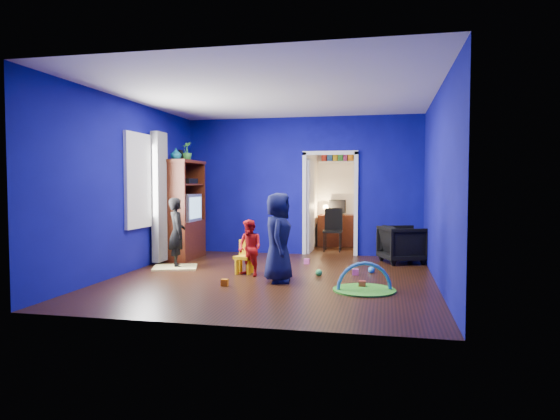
% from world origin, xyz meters
% --- Properties ---
extents(floor, '(5.00, 5.50, 0.01)m').
position_xyz_m(floor, '(0.00, 0.00, 0.00)').
color(floor, black).
rests_on(floor, ground).
extents(ceiling, '(5.00, 5.50, 0.01)m').
position_xyz_m(ceiling, '(0.00, 0.00, 2.90)').
color(ceiling, white).
rests_on(ceiling, wall_back).
extents(wall_back, '(5.00, 0.02, 2.90)m').
position_xyz_m(wall_back, '(0.00, 2.75, 1.45)').
color(wall_back, '#0A0968').
rests_on(wall_back, floor).
extents(wall_front, '(5.00, 0.02, 2.90)m').
position_xyz_m(wall_front, '(0.00, -2.75, 1.45)').
color(wall_front, '#0A0968').
rests_on(wall_front, floor).
extents(wall_left, '(0.02, 5.50, 2.90)m').
position_xyz_m(wall_left, '(-2.50, 0.00, 1.45)').
color(wall_left, '#0A0968').
rests_on(wall_left, floor).
extents(wall_right, '(0.02, 5.50, 2.90)m').
position_xyz_m(wall_right, '(2.50, 0.00, 1.45)').
color(wall_right, '#0A0968').
rests_on(wall_right, floor).
extents(alcove, '(1.00, 1.75, 2.50)m').
position_xyz_m(alcove, '(0.60, 3.62, 1.25)').
color(alcove, silver).
rests_on(alcove, floor).
extents(armchair, '(1.00, 0.99, 0.71)m').
position_xyz_m(armchair, '(2.07, 1.96, 0.35)').
color(armchair, black).
rests_on(armchair, floor).
extents(child_black, '(0.48, 0.54, 1.25)m').
position_xyz_m(child_black, '(-1.90, 0.60, 0.62)').
color(child_black, black).
rests_on(child_black, floor).
extents(child_navy, '(0.52, 0.72, 1.36)m').
position_xyz_m(child_navy, '(0.15, -0.33, 0.68)').
color(child_navy, '#0F1838').
rests_on(child_navy, floor).
extents(toddler_red, '(0.56, 0.52, 0.92)m').
position_xyz_m(toddler_red, '(-0.40, 0.05, 0.46)').
color(toddler_red, red).
rests_on(toddler_red, floor).
extents(vase, '(0.26, 0.26, 0.22)m').
position_xyz_m(vase, '(-2.22, 1.32, 2.07)').
color(vase, '#0B4C5D').
rests_on(vase, tv_armoire).
extents(potted_plant, '(0.28, 0.28, 0.39)m').
position_xyz_m(potted_plant, '(-2.22, 1.84, 2.15)').
color(potted_plant, '#358E33').
rests_on(potted_plant, tv_armoire).
extents(tv_armoire, '(0.58, 1.14, 1.96)m').
position_xyz_m(tv_armoire, '(-2.22, 1.62, 0.98)').
color(tv_armoire, '#371309').
rests_on(tv_armoire, floor).
extents(crt_tv, '(0.46, 0.70, 0.54)m').
position_xyz_m(crt_tv, '(-2.18, 1.62, 1.02)').
color(crt_tv, silver).
rests_on(crt_tv, tv_armoire).
extents(yellow_blanket, '(0.90, 0.81, 0.03)m').
position_xyz_m(yellow_blanket, '(-1.90, 0.50, 0.01)').
color(yellow_blanket, '#F2E07A').
rests_on(yellow_blanket, floor).
extents(hopper_ball, '(0.40, 0.40, 0.40)m').
position_xyz_m(hopper_ball, '(0.10, -0.08, 0.20)').
color(hopper_ball, yellow).
rests_on(hopper_ball, floor).
extents(kid_chair, '(0.35, 0.35, 0.50)m').
position_xyz_m(kid_chair, '(-0.55, 0.25, 0.25)').
color(kid_chair, yellow).
rests_on(kid_chair, floor).
extents(play_mat, '(0.88, 0.88, 0.02)m').
position_xyz_m(play_mat, '(1.46, -0.70, 0.01)').
color(play_mat, green).
rests_on(play_mat, floor).
extents(toy_arch, '(0.77, 0.25, 0.79)m').
position_xyz_m(toy_arch, '(1.46, -0.70, 0.02)').
color(toy_arch, '#3F8CD8').
rests_on(toy_arch, floor).
extents(window_left, '(0.03, 0.95, 1.55)m').
position_xyz_m(window_left, '(-2.48, 0.35, 1.55)').
color(window_left, white).
rests_on(window_left, wall_left).
extents(curtain, '(0.14, 0.42, 2.40)m').
position_xyz_m(curtain, '(-2.37, 0.90, 1.25)').
color(curtain, slate).
rests_on(curtain, floor).
extents(doorway, '(1.16, 0.10, 2.10)m').
position_xyz_m(doorway, '(0.60, 2.75, 1.05)').
color(doorway, white).
rests_on(doorway, floor).
extents(study_desk, '(0.88, 0.44, 0.75)m').
position_xyz_m(study_desk, '(0.60, 4.26, 0.38)').
color(study_desk, '#3D140A').
rests_on(study_desk, floor).
extents(desk_monitor, '(0.40, 0.05, 0.32)m').
position_xyz_m(desk_monitor, '(0.60, 4.38, 0.95)').
color(desk_monitor, black).
rests_on(desk_monitor, study_desk).
extents(desk_lamp, '(0.14, 0.14, 0.14)m').
position_xyz_m(desk_lamp, '(0.32, 4.32, 0.93)').
color(desk_lamp, '#FFD88C').
rests_on(desk_lamp, study_desk).
extents(folding_chair, '(0.40, 0.40, 0.92)m').
position_xyz_m(folding_chair, '(0.60, 3.30, 0.46)').
color(folding_chair, black).
rests_on(folding_chair, floor).
extents(book_shelf, '(0.88, 0.24, 0.04)m').
position_xyz_m(book_shelf, '(0.60, 4.37, 2.02)').
color(book_shelf, white).
rests_on(book_shelf, study_desk).
extents(toy_0, '(0.10, 0.08, 0.10)m').
position_xyz_m(toy_0, '(1.43, -0.50, 0.05)').
color(toy_0, red).
rests_on(toy_0, floor).
extents(toy_1, '(0.11, 0.11, 0.11)m').
position_xyz_m(toy_1, '(1.52, 0.74, 0.06)').
color(toy_1, '#298EED').
rests_on(toy_1, floor).
extents(toy_2, '(0.10, 0.08, 0.10)m').
position_xyz_m(toy_2, '(-0.55, -0.79, 0.05)').
color(toy_2, orange).
rests_on(toy_2, floor).
extents(toy_3, '(0.11, 0.11, 0.11)m').
position_xyz_m(toy_3, '(0.69, 0.30, 0.06)').
color(toy_3, green).
rests_on(toy_3, floor).
extents(toy_4, '(0.10, 0.08, 0.10)m').
position_xyz_m(toy_4, '(1.27, 0.49, 0.05)').
color(toy_4, '#C0488D').
rests_on(toy_4, floor).
extents(toy_5, '(0.10, 0.08, 0.10)m').
position_xyz_m(toy_5, '(0.31, 1.45, 0.05)').
color(toy_5, '#CC4C9B').
rests_on(toy_5, floor).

